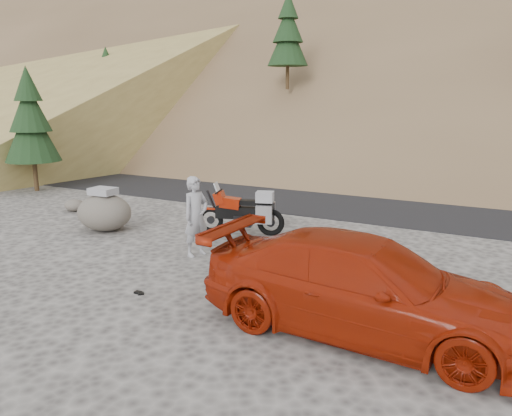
{
  "coord_description": "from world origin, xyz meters",
  "views": [
    {
      "loc": [
        6.76,
        -9.1,
        3.77
      ],
      "look_at": [
        0.78,
        1.93,
        1.0
      ],
      "focal_mm": 35.0,
      "sensor_mm": 36.0,
      "label": 1
    }
  ],
  "objects_px": {
    "motorcycle": "(245,212)",
    "man": "(197,255)",
    "boulder": "(104,212)",
    "red_car": "(362,331)"
  },
  "relations": [
    {
      "from": "motorcycle",
      "to": "boulder",
      "type": "height_order",
      "value": "motorcycle"
    },
    {
      "from": "motorcycle",
      "to": "red_car",
      "type": "bearing_deg",
      "value": -60.87
    },
    {
      "from": "boulder",
      "to": "man",
      "type": "bearing_deg",
      "value": -10.13
    },
    {
      "from": "man",
      "to": "red_car",
      "type": "bearing_deg",
      "value": -98.04
    },
    {
      "from": "red_car",
      "to": "motorcycle",
      "type": "bearing_deg",
      "value": 48.98
    },
    {
      "from": "motorcycle",
      "to": "boulder",
      "type": "bearing_deg",
      "value": -175.44
    },
    {
      "from": "motorcycle",
      "to": "man",
      "type": "height_order",
      "value": "motorcycle"
    },
    {
      "from": "boulder",
      "to": "motorcycle",
      "type": "bearing_deg",
      "value": 22.77
    },
    {
      "from": "motorcycle",
      "to": "red_car",
      "type": "xyz_separation_m",
      "value": [
        4.7,
        -4.33,
        -0.63
      ]
    },
    {
      "from": "motorcycle",
      "to": "man",
      "type": "relative_size",
      "value": 1.23
    }
  ]
}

